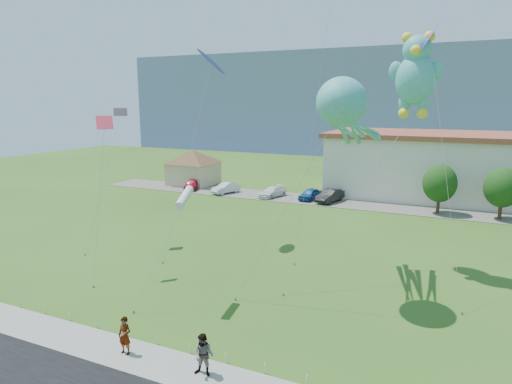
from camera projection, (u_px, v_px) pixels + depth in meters
ground at (188, 337)px, 23.84m from camera, size 160.00×160.00×0.00m
sidewalk at (155, 363)px, 21.39m from camera, size 80.00×2.50×0.10m
parking_strip at (349, 203)px, 54.93m from camera, size 70.00×6.00×0.06m
hill_ridge at (424, 100)px, 128.01m from camera, size 160.00×50.00×25.00m
pavilion at (193, 164)px, 66.98m from camera, size 9.20×9.20×5.00m
rope_fence at (173, 344)px, 22.63m from camera, size 26.05×0.05×0.50m
tree_near at (440, 183)px, 49.23m from camera, size 3.60×3.60×5.47m
tree_mid at (502, 188)px, 46.74m from camera, size 3.60×3.60×5.47m
pedestrian_left at (125, 336)px, 21.89m from camera, size 0.71×0.48×1.88m
pedestrian_right at (204, 355)px, 20.15m from camera, size 1.03×0.85×1.95m
parked_car_red at (192, 184)px, 63.44m from camera, size 2.96×4.51×1.43m
parked_car_silver at (226, 188)px, 60.75m from camera, size 2.71×4.45×1.38m
parked_car_white at (272, 192)px, 58.37m from camera, size 2.90×4.77×1.29m
parked_car_blue at (310, 194)px, 56.76m from camera, size 2.30×4.27×1.38m
parked_car_black at (330, 196)px, 55.38m from camera, size 2.63×4.95×1.55m
octopus_kite at (346, 114)px, 27.61m from camera, size 6.93×9.93×13.50m
teddy_bear_kite at (416, 73)px, 30.95m from camera, size 8.05×9.51×16.67m
small_kite_pink at (103, 140)px, 31.11m from camera, size 1.74×3.79×11.10m
small_kite_white at (184, 198)px, 26.70m from camera, size 2.30×3.81×7.00m
small_kite_purple at (431, 41)px, 29.77m from camera, size 4.29×6.73×17.04m
small_kite_black at (117, 127)px, 37.83m from camera, size 1.29×5.24×11.66m
small_kite_blue at (210, 66)px, 37.95m from camera, size 1.80×8.05×16.04m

